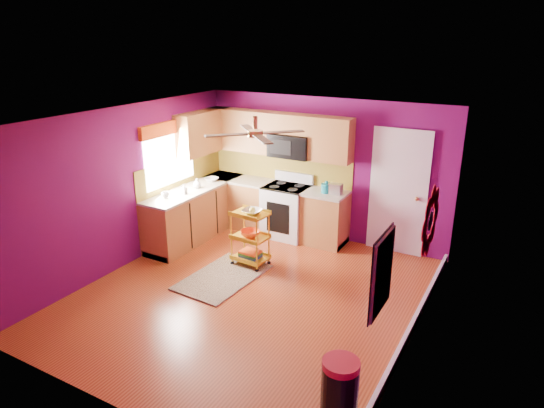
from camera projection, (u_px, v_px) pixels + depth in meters
The scene contains 18 objects.
ground at pixel (250, 295), 6.86m from camera, with size 5.00×5.00×0.00m, color maroon.
room_envelope at pixel (250, 186), 6.30m from camera, with size 4.54×5.04×2.52m.
lower_cabinets at pixel (239, 212), 8.83m from camera, with size 2.81×2.31×0.94m.
electric_range at pixel (287, 211), 8.74m from camera, with size 0.76×0.66×1.13m.
upper_cabinetry at pixel (253, 135), 8.62m from camera, with size 2.80×2.30×1.26m.
left_window at pixel (169, 144), 8.16m from camera, with size 0.08×1.35×1.08m.
panel_door at pixel (398, 194), 7.93m from camera, with size 0.95×0.11×2.15m.
right_wall_art at pixel (412, 241), 5.07m from camera, with size 0.04×2.74×1.04m.
ceiling_fan at pixel (255, 133), 6.26m from camera, with size 1.01×1.01×0.26m.
shag_rug at pixel (223, 277), 7.35m from camera, with size 0.88×1.44×0.02m, color black.
rolling_cart at pixel (251, 235), 7.60m from camera, with size 0.57×0.43×0.99m.
trash_can at pixel (340, 392), 4.53m from camera, with size 0.40×0.41×0.68m.
teal_kettle at pixel (326, 188), 8.22m from camera, with size 0.18×0.18×0.21m.
toaster at pixel (335, 189), 8.16m from camera, with size 0.22×0.15×0.18m, color beige.
soap_bottle_a at pixel (184, 189), 8.16m from camera, with size 0.08×0.08×0.17m, color #EA3F72.
soap_bottle_b at pixel (197, 183), 8.47m from camera, with size 0.14×0.14×0.17m, color white.
counter_dish at pixel (211, 179), 8.90m from camera, with size 0.24×0.24×0.06m, color white.
counter_cup at pixel (165, 195), 7.99m from camera, with size 0.13×0.13×0.10m, color white.
Camera 1 is at (3.22, -5.12, 3.50)m, focal length 32.00 mm.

